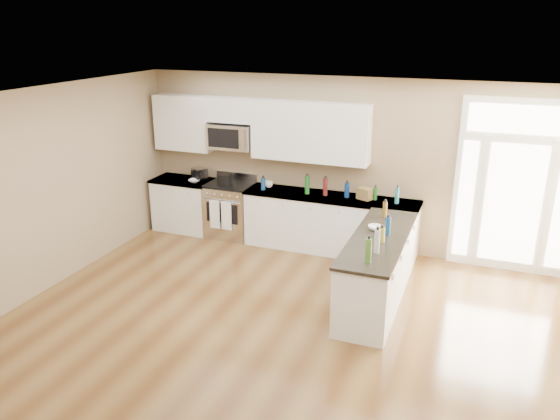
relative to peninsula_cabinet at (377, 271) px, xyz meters
name	(u,v)px	position (x,y,z in m)	size (l,w,h in m)	color
ground	(246,381)	(-0.93, -2.24, -0.43)	(8.00, 8.00, 0.00)	#593719
room_shell	(242,230)	(-0.93, -2.24, 1.27)	(8.00, 8.00, 8.00)	#95805E
back_cabinet_left	(185,206)	(-3.80, 1.45, 0.00)	(1.10, 0.66, 0.94)	white
back_cabinet_right	(330,225)	(-1.08, 1.45, 0.00)	(2.85, 0.66, 0.94)	white
peninsula_cabinet	(377,271)	(0.00, 0.00, 0.00)	(0.69, 2.32, 0.94)	white
upper_cabinet_left	(184,123)	(-3.81, 1.59, 1.49)	(1.04, 0.33, 0.95)	white
upper_cabinet_right	(310,132)	(-1.50, 1.59, 1.49)	(1.94, 0.33, 0.95)	white
upper_cabinet_short	(232,110)	(-2.88, 1.59, 1.77)	(0.82, 0.33, 0.40)	white
microwave	(232,136)	(-2.88, 1.56, 1.33)	(0.78, 0.41, 0.42)	silver
entry_door	(515,187)	(1.62, 1.71, 0.87)	(1.70, 0.10, 2.60)	white
kitchen_range	(230,210)	(-2.89, 1.45, 0.04)	(0.78, 0.69, 1.08)	silver
stockpot	(225,179)	(-2.95, 1.39, 0.62)	(0.27, 0.27, 0.21)	black
toaster_oven	(199,174)	(-3.52, 1.55, 0.61)	(0.25, 0.19, 0.21)	silver
cardboard_box	(365,193)	(-0.53, 1.49, 0.60)	(0.22, 0.16, 0.18)	brown
bowl_left	(194,181)	(-3.53, 1.36, 0.53)	(0.20, 0.20, 0.05)	white
bowl_peninsula	(375,228)	(-0.10, 0.22, 0.53)	(0.19, 0.19, 0.06)	white
cup_counter	(269,184)	(-2.19, 1.54, 0.56)	(0.13, 0.13, 0.10)	white
counter_bottles	(350,207)	(-0.57, 0.68, 0.63)	(2.38, 2.42, 0.30)	#19591E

